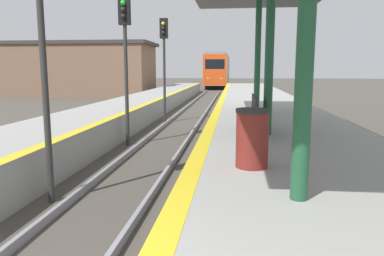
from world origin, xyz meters
TOP-DOWN VIEW (x-y plane):
  - train at (0.00, 51.18)m, footprint 2.82×18.55m
  - signal_near at (-1.12, 4.75)m, footprint 0.36×0.31m
  - signal_mid at (-1.20, 10.16)m, footprint 0.36×0.31m
  - signal_far at (-0.96, 15.57)m, footprint 0.36×0.31m
  - trash_bin at (2.58, 4.23)m, footprint 0.54×0.54m
  - bench at (2.66, 7.46)m, footprint 0.44×1.76m
  - station_building at (-12.36, 32.33)m, footprint 14.41×6.10m

SIDE VIEW (x-z plane):
  - trash_bin at x=2.58m, z-range 0.94..1.88m
  - bench at x=2.66m, z-range 0.96..1.88m
  - train at x=0.00m, z-range 0.04..4.51m
  - station_building at x=-12.36m, z-range 0.01..4.93m
  - signal_near at x=-1.12m, z-range 0.93..5.71m
  - signal_mid at x=-1.20m, z-range 0.93..5.71m
  - signal_far at x=-0.96m, z-range 0.93..5.71m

